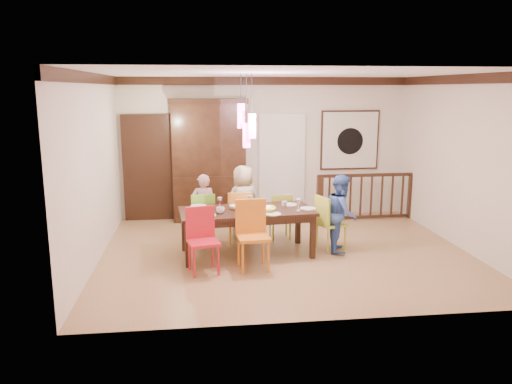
{
  "coord_description": "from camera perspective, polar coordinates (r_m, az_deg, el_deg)",
  "views": [
    {
      "loc": [
        -1.42,
        -7.78,
        2.66
      ],
      "look_at": [
        -0.46,
        0.25,
        0.99
      ],
      "focal_mm": 35.0,
      "sensor_mm": 36.0,
      "label": 1
    }
  ],
  "objects": [
    {
      "name": "chair_end_right",
      "position": [
        8.43,
        8.61,
        -3.08
      ],
      "size": [
        0.53,
        0.53,
        0.93
      ],
      "rotation": [
        0.0,
        0.0,
        1.9
      ],
      "color": "#B4C836",
      "rests_on": "floor"
    },
    {
      "name": "chair_far_right",
      "position": [
        9.0,
        2.76,
        -2.34
      ],
      "size": [
        0.4,
        0.4,
        0.84
      ],
      "rotation": [
        0.0,
        0.0,
        3.19
      ],
      "color": "#9FAA32",
      "rests_on": "floor"
    },
    {
      "name": "cup_right",
      "position": [
        8.27,
        3.26,
        -1.37
      ],
      "size": [
        0.11,
        0.11,
        0.09
      ],
      "primitive_type": "imported",
      "rotation": [
        0.0,
        0.0,
        0.2
      ],
      "color": "silver",
      "rests_on": "dining_table"
    },
    {
      "name": "wine_glass_c",
      "position": [
        7.79,
        -2.16,
        -1.81
      ],
      "size": [
        0.08,
        0.08,
        0.19
      ],
      "primitive_type": null,
      "color": "#590C19",
      "rests_on": "dining_table"
    },
    {
      "name": "serving_bowl",
      "position": [
        7.91,
        1.14,
        -2.0
      ],
      "size": [
        0.31,
        0.31,
        0.08
      ],
      "primitive_type": "imported",
      "rotation": [
        0.0,
        0.0,
        -0.01
      ],
      "color": "#F0E644",
      "rests_on": "dining_table"
    },
    {
      "name": "chair_near_mid",
      "position": [
        7.41,
        -0.33,
        -4.5
      ],
      "size": [
        0.5,
        0.5,
        1.04
      ],
      "rotation": [
        0.0,
        0.0,
        0.07
      ],
      "color": "orange",
      "rests_on": "floor"
    },
    {
      "name": "wall_left",
      "position": [
        8.03,
        -18.07,
        2.44
      ],
      "size": [
        0.0,
        5.0,
        5.0
      ],
      "primitive_type": "plane",
      "rotation": [
        1.57,
        0.0,
        1.57
      ],
      "color": "beige",
      "rests_on": "floor"
    },
    {
      "name": "chair_far_left",
      "position": [
        8.78,
        -6.2,
        -2.52
      ],
      "size": [
        0.46,
        0.46,
        0.9
      ],
      "rotation": [
        0.0,
        0.0,
        3.28
      ],
      "color": "#7DCC37",
      "rests_on": "floor"
    },
    {
      "name": "plate_far_right",
      "position": [
        8.4,
        3.82,
        -1.44
      ],
      "size": [
        0.26,
        0.26,
        0.01
      ],
      "primitive_type": "cylinder",
      "color": "white",
      "rests_on": "dining_table"
    },
    {
      "name": "chair_near_left",
      "position": [
        7.33,
        -6.05,
        -5.11
      ],
      "size": [
        0.51,
        0.51,
        0.96
      ],
      "rotation": [
        0.0,
        0.0,
        0.21
      ],
      "color": "red",
      "rests_on": "floor"
    },
    {
      "name": "person_end_right",
      "position": [
        8.38,
        9.75,
        -2.4
      ],
      "size": [
        0.62,
        0.72,
        1.29
      ],
      "primitive_type": "imported",
      "rotation": [
        0.0,
        0.0,
        1.34
      ],
      "color": "#4266B9",
      "rests_on": "floor"
    },
    {
      "name": "wall_back",
      "position": [
        10.45,
        1.07,
        5.04
      ],
      "size": [
        6.0,
        0.0,
        6.0
      ],
      "primitive_type": "plane",
      "rotation": [
        1.57,
        0.0,
        0.0
      ],
      "color": "beige",
      "rests_on": "floor"
    },
    {
      "name": "plate_near_mid",
      "position": [
        7.76,
        1.94,
        -2.52
      ],
      "size": [
        0.26,
        0.26,
        0.01
      ],
      "primitive_type": "cylinder",
      "color": "white",
      "rests_on": "dining_table"
    },
    {
      "name": "chair_far_mid",
      "position": [
        8.77,
        -1.89,
        -2.38
      ],
      "size": [
        0.44,
        0.44,
        0.93
      ],
      "rotation": [
        0.0,
        0.0,
        3.1
      ],
      "color": "orange",
      "rests_on": "floor"
    },
    {
      "name": "cup_left",
      "position": [
        7.82,
        -4.09,
        -2.09
      ],
      "size": [
        0.17,
        0.17,
        0.1
      ],
      "primitive_type": "imported",
      "rotation": [
        0.0,
        0.0,
        -0.34
      ],
      "color": "silver",
      "rests_on": "dining_table"
    },
    {
      "name": "person_far_left",
      "position": [
        8.84,
        -6.03,
        -1.82
      ],
      "size": [
        0.47,
        0.33,
        1.21
      ],
      "primitive_type": "imported",
      "rotation": [
        0.0,
        0.0,
        3.24
      ],
      "color": "#CF9EA8",
      "rests_on": "floor"
    },
    {
      "name": "plate_end_right",
      "position": [
        8.14,
        5.95,
        -1.89
      ],
      "size": [
        0.26,
        0.26,
        0.01
      ],
      "primitive_type": "cylinder",
      "color": "white",
      "rests_on": "dining_table"
    },
    {
      "name": "plate_near_left",
      "position": [
        7.71,
        -5.58,
        -2.65
      ],
      "size": [
        0.26,
        0.26,
        0.01
      ],
      "primitive_type": "cylinder",
      "color": "white",
      "rests_on": "dining_table"
    },
    {
      "name": "napkin",
      "position": [
        7.74,
        -1.44,
        -2.56
      ],
      "size": [
        0.18,
        0.14,
        0.01
      ],
      "primitive_type": "cube",
      "color": "#D83359",
      "rests_on": "dining_table"
    },
    {
      "name": "wine_glass_a",
      "position": [
        8.11,
        -4.16,
        -1.28
      ],
      "size": [
        0.08,
        0.08,
        0.19
      ],
      "primitive_type": null,
      "color": "#590C19",
      "rests_on": "dining_table"
    },
    {
      "name": "pendant_cluster",
      "position": [
        7.83,
        -1.1,
        7.63
      ],
      "size": [
        0.27,
        0.21,
        1.14
      ],
      "color": "#FF4C94",
      "rests_on": "ceiling"
    },
    {
      "name": "dining_table",
      "position": [
        8.07,
        -1.06,
        -2.62
      ],
      "size": [
        2.22,
        1.17,
        0.75
      ],
      "rotation": [
        0.0,
        0.0,
        0.09
      ],
      "color": "black",
      "rests_on": "floor"
    },
    {
      "name": "person_far_mid",
      "position": [
        8.93,
        -1.45,
        -1.2
      ],
      "size": [
        0.77,
        0.66,
        1.34
      ],
      "primitive_type": "imported",
      "rotation": [
        0.0,
        0.0,
        3.58
      ],
      "color": "#C2BA93",
      "rests_on": "floor"
    },
    {
      "name": "painting",
      "position": [
        10.79,
        10.67,
        5.85
      ],
      "size": [
        1.25,
        0.06,
        1.25
      ],
      "color": "black",
      "rests_on": "wall_back"
    },
    {
      "name": "floor",
      "position": [
        8.35,
        3.39,
        -6.92
      ],
      "size": [
        6.0,
        6.0,
        0.0
      ],
      "primitive_type": "plane",
      "color": "#A87B51",
      "rests_on": "ground"
    },
    {
      "name": "wall_right",
      "position": [
        9.03,
        22.62,
        3.08
      ],
      "size": [
        0.0,
        5.0,
        5.0
      ],
      "primitive_type": "plane",
      "rotation": [
        1.57,
        0.0,
        -1.57
      ],
      "color": "beige",
      "rests_on": "floor"
    },
    {
      "name": "panel_door",
      "position": [
        10.41,
        -12.12,
        2.52
      ],
      "size": [
        1.04,
        0.07,
        2.24
      ],
      "primitive_type": "cube",
      "color": "black",
      "rests_on": "wall_back"
    },
    {
      "name": "china_hutch",
      "position": [
        10.18,
        -5.37,
        3.63
      ],
      "size": [
        1.57,
        0.46,
        2.48
      ],
      "color": "black",
      "rests_on": "floor"
    },
    {
      "name": "plate_far_left",
      "position": [
        8.33,
        -6.59,
        -1.6
      ],
      "size": [
        0.26,
        0.26,
        0.01
      ],
      "primitive_type": "cylinder",
      "color": "white",
      "rests_on": "dining_table"
    },
    {
      "name": "balustrade",
      "position": [
        10.55,
        12.47,
        -0.41
      ],
      "size": [
        2.09,
        0.12,
        0.96
      ],
      "rotation": [
        0.0,
        0.0,
        0.01
      ],
      "color": "black",
      "rests_on": "floor"
    },
    {
      "name": "white_doorway",
      "position": [
        10.52,
        2.98,
        2.87
      ],
      "size": [
        0.97,
        0.05,
        2.22
      ],
      "primitive_type": "cube",
      "color": "silver",
      "rests_on": "wall_back"
    },
    {
      "name": "crown_molding",
      "position": [
        7.91,
        3.64,
        12.82
      ],
      "size": [
        6.0,
        5.0,
        0.16
      ],
      "primitive_type": null,
      "color": "black",
      "rests_on": "wall_back"
    },
    {
      "name": "wine_glass_b",
      "position": [
        8.24,
        -0.71,
        -1.05
      ],
      "size": [
        0.08,
        0.08,
        0.19
      ],
      "primitive_type": null,
      "color": "silver",
      "rests_on": "dining_table"
    },
    {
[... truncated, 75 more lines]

